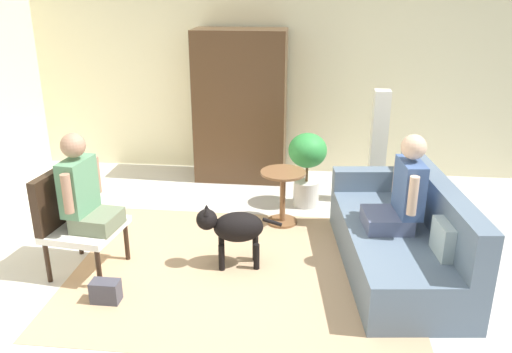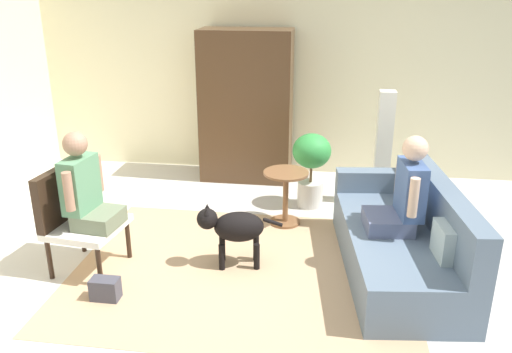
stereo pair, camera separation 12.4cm
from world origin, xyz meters
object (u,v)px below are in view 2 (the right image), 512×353
(couch, at_px, (403,240))
(round_end_table, at_px, (286,192))
(person_on_armchair, at_px, (85,188))
(potted_plant, at_px, (311,162))
(dog, at_px, (234,227))
(person_on_couch, at_px, (404,194))
(armchair, at_px, (73,213))
(column_lamp, at_px, (383,149))
(armoire_cabinet, at_px, (246,106))
(handbag, at_px, (105,289))

(couch, xyz_separation_m, round_end_table, (-1.13, 0.82, 0.07))
(person_on_armchair, bearing_deg, potted_plant, 42.07)
(couch, distance_m, dog, 1.53)
(potted_plant, bearing_deg, person_on_armchair, -137.93)
(couch, relative_size, person_on_couch, 2.45)
(person_on_couch, bearing_deg, armchair, -173.62)
(person_on_armchair, height_order, column_lamp, column_lamp)
(couch, height_order, armchair, armchair)
(armchair, distance_m, armoire_cabinet, 2.82)
(couch, distance_m, potted_plant, 1.62)
(handbag, bearing_deg, person_on_armchair, 123.62)
(dog, distance_m, handbag, 1.22)
(person_on_couch, xyz_separation_m, potted_plant, (-0.85, 1.37, -0.22))
(column_lamp, xyz_separation_m, handbag, (-2.39, -2.38, -0.57))
(person_on_couch, height_order, potted_plant, person_on_couch)
(column_lamp, height_order, armoire_cabinet, armoire_cabinet)
(dog, xyz_separation_m, potted_plant, (0.63, 1.47, 0.15))
(person_on_couch, relative_size, potted_plant, 0.98)
(round_end_table, height_order, armoire_cabinet, armoire_cabinet)
(person_on_armchair, relative_size, round_end_table, 1.43)
(person_on_couch, height_order, armoire_cabinet, armoire_cabinet)
(round_end_table, height_order, potted_plant, potted_plant)
(couch, bearing_deg, column_lamp, 93.03)
(column_lamp, bearing_deg, person_on_armchair, -144.77)
(person_on_couch, relative_size, dog, 1.11)
(person_on_armchair, height_order, potted_plant, person_on_armchair)
(person_on_armchair, bearing_deg, couch, 7.69)
(person_on_couch, relative_size, handbag, 3.67)
(potted_plant, bearing_deg, person_on_couch, -58.29)
(round_end_table, relative_size, armoire_cabinet, 0.31)
(couch, bearing_deg, person_on_armchair, -172.31)
(person_on_couch, xyz_separation_m, dog, (-1.48, -0.11, -0.37))
(person_on_armchair, relative_size, dog, 1.11)
(column_lamp, distance_m, handbag, 3.42)
(armoire_cabinet, bearing_deg, round_end_table, -64.72)
(couch, xyz_separation_m, handbag, (-2.47, -0.84, -0.20))
(dog, bearing_deg, round_end_table, 68.06)
(person_on_armchair, distance_m, potted_plant, 2.57)
(couch, bearing_deg, armoire_cabinet, 129.20)
(dog, bearing_deg, person_on_armchair, -169.43)
(potted_plant, height_order, column_lamp, column_lamp)
(person_on_armchair, xyz_separation_m, handbag, (0.31, -0.47, -0.69))
(person_on_couch, distance_m, person_on_armchair, 2.76)
(person_on_couch, height_order, handbag, person_on_couch)
(dog, distance_m, potted_plant, 1.61)
(couch, relative_size, armchair, 2.23)
(person_on_armchair, xyz_separation_m, column_lamp, (2.70, 1.91, -0.12))
(column_lamp, bearing_deg, armoire_cabinet, 159.27)
(armoire_cabinet, bearing_deg, handbag, -103.08)
(round_end_table, xyz_separation_m, potted_plant, (0.24, 0.52, 0.18))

